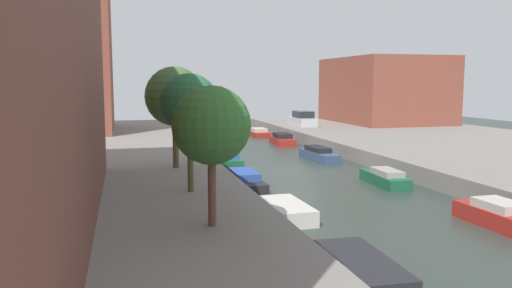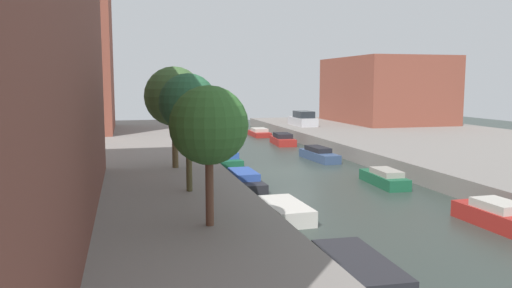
% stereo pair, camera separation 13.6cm
% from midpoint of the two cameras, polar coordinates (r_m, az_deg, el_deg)
% --- Properties ---
extents(ground_plane, '(84.00, 84.00, 0.00)m').
position_cam_midpoint_polar(ground_plane, '(30.90, 4.43, -3.15)').
color(ground_plane, '#2D3833').
extents(quay_left, '(20.00, 64.00, 1.00)m').
position_cam_midpoint_polar(quay_left, '(29.58, -24.24, -3.22)').
color(quay_left, gray).
rests_on(quay_left, ground_plane).
extents(quay_right, '(20.00, 64.00, 1.00)m').
position_cam_midpoint_polar(quay_right, '(38.40, 26.10, -1.10)').
color(quay_right, gray).
rests_on(quay_right, ground_plane).
extents(low_block_right, '(10.00, 13.84, 7.09)m').
position_cam_midpoint_polar(low_block_right, '(58.16, 14.17, 5.91)').
color(low_block_right, brown).
rests_on(low_block_right, quay_right).
extents(street_tree_0, '(2.42, 2.42, 4.34)m').
position_cam_midpoint_polar(street_tree_0, '(15.44, -5.31, 2.05)').
color(street_tree_0, brown).
rests_on(street_tree_0, quay_left).
extents(street_tree_1, '(2.34, 2.34, 4.78)m').
position_cam_midpoint_polar(street_tree_1, '(20.50, -7.69, 4.57)').
color(street_tree_1, brown).
rests_on(street_tree_1, quay_left).
extents(street_tree_2, '(3.05, 3.05, 5.23)m').
position_cam_midpoint_polar(street_tree_2, '(26.38, -9.28, 5.27)').
color(street_tree_2, brown).
rests_on(street_tree_2, quay_left).
extents(parked_car, '(1.78, 4.47, 1.51)m').
position_cam_midpoint_polar(parked_car, '(51.94, 5.15, 2.77)').
color(parked_car, '#B7B7BC').
rests_on(parked_car, quay_right).
extents(moored_boat_left_0, '(1.65, 3.75, 0.62)m').
position_cam_midpoint_polar(moored_boat_left_0, '(14.63, 11.55, -13.63)').
color(moored_boat_left_0, '#232328').
rests_on(moored_boat_left_0, ground_plane).
extents(moored_boat_left_1, '(1.55, 3.27, 0.63)m').
position_cam_midpoint_polar(moored_boat_left_1, '(20.42, 3.28, -7.52)').
color(moored_boat_left_1, beige).
rests_on(moored_boat_left_1, ground_plane).
extents(moored_boat_left_2, '(1.45, 4.60, 0.81)m').
position_cam_midpoint_polar(moored_boat_left_2, '(26.62, -1.49, -4.04)').
color(moored_boat_left_2, '#232328').
rests_on(moored_boat_left_2, ground_plane).
extents(moored_boat_left_3, '(1.64, 3.11, 0.84)m').
position_cam_midpoint_polar(moored_boat_left_3, '(33.51, -3.42, -1.74)').
color(moored_boat_left_3, '#195638').
rests_on(moored_boat_left_3, ground_plane).
extents(moored_boat_left_4, '(1.46, 4.15, 0.67)m').
position_cam_midpoint_polar(moored_boat_left_4, '(39.42, -5.33, -0.46)').
color(moored_boat_left_4, '#195638').
rests_on(moored_boat_left_4, ground_plane).
extents(moored_boat_right_1, '(1.50, 3.40, 0.99)m').
position_cam_midpoint_polar(moored_boat_right_1, '(21.44, 25.32, -7.20)').
color(moored_boat_right_1, maroon).
rests_on(moored_boat_right_1, ground_plane).
extents(moored_boat_right_2, '(1.39, 3.83, 0.88)m').
position_cam_midpoint_polar(moored_boat_right_2, '(27.69, 14.17, -3.74)').
color(moored_boat_right_2, '#195638').
rests_on(moored_boat_right_2, ground_plane).
extents(moored_boat_right_3, '(1.48, 4.45, 0.92)m').
position_cam_midpoint_polar(moored_boat_right_3, '(35.68, 6.99, -1.18)').
color(moored_boat_right_3, '#33476B').
rests_on(moored_boat_right_3, ground_plane).
extents(moored_boat_right_4, '(1.85, 4.12, 0.99)m').
position_cam_midpoint_polar(moored_boat_right_4, '(44.28, 2.90, 0.48)').
color(moored_boat_right_4, maroon).
rests_on(moored_boat_right_4, ground_plane).
extents(moored_boat_right_5, '(1.65, 3.94, 0.80)m').
position_cam_midpoint_polar(moored_boat_right_5, '(51.11, 0.24, 1.27)').
color(moored_boat_right_5, maroon).
rests_on(moored_boat_right_5, ground_plane).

